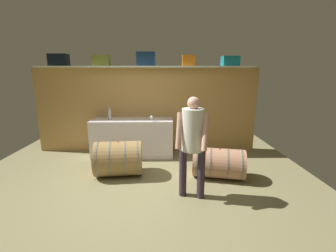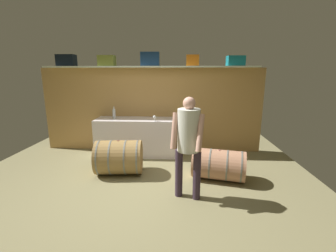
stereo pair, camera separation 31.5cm
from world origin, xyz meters
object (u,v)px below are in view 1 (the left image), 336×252
object	(u,v)px
toolcase_teal	(230,61)
wine_barrel_near	(119,158)
toolcase_black	(59,60)
toolcase_navy	(146,59)
wine_bottle_clear	(110,114)
wine_barrel_far	(219,163)
toolcase_olive	(101,61)
wine_glass	(152,117)
work_cabinet	(133,137)
toolcase_orange	(188,61)
winemaker_pouring	(193,138)

from	to	relation	value
toolcase_teal	wine_barrel_near	world-z (taller)	toolcase_teal
toolcase_black	toolcase_navy	xyz separation A→B (m)	(1.98, 0.00, 0.02)
wine_bottle_clear	wine_barrel_far	bearing A→B (deg)	-28.46
toolcase_olive	wine_glass	xyz separation A→B (m)	(1.16, -0.46, -1.24)
toolcase_black	work_cabinet	distance (m)	2.44
toolcase_teal	wine_barrel_far	size ratio (longest dim) A/B	0.37
toolcase_black	toolcase_orange	xyz separation A→B (m)	(2.97, 0.00, -0.01)
toolcase_navy	toolcase_black	bearing A→B (deg)	178.46
toolcase_olive	toolcase_teal	size ratio (longest dim) A/B	0.98
toolcase_black	wine_barrel_far	bearing A→B (deg)	-24.44
toolcase_navy	toolcase_orange	bearing A→B (deg)	-1.54
toolcase_orange	work_cabinet	xyz separation A→B (m)	(-1.32, -0.23, -1.77)
toolcase_navy	wine_barrel_far	distance (m)	2.85
toolcase_teal	work_cabinet	xyz separation A→B (m)	(-2.29, -0.23, -1.76)
toolcase_black	toolcase_teal	bearing A→B (deg)	-0.99
toolcase_black	toolcase_orange	world-z (taller)	toolcase_black
toolcase_orange	wine_barrel_near	bearing A→B (deg)	-134.81
toolcase_navy	wine_glass	distance (m)	1.37
toolcase_teal	wine_bottle_clear	size ratio (longest dim) A/B	1.33
wine_glass	wine_barrel_far	distance (m)	1.79
toolcase_olive	toolcase_navy	xyz separation A→B (m)	(1.01, 0.00, 0.04)
toolcase_teal	work_cabinet	distance (m)	2.90
toolcase_olive	wine_barrel_near	xyz separation A→B (m)	(0.55, -1.34, -1.87)
wine_bottle_clear	toolcase_black	bearing A→B (deg)	167.64
wine_glass	winemaker_pouring	xyz separation A→B (m)	(0.70, -1.71, 0.02)
wine_bottle_clear	wine_glass	bearing A→B (deg)	-12.07
toolcase_teal	wine_bottle_clear	bearing A→B (deg)	-178.06
toolcase_orange	wine_barrel_near	world-z (taller)	toolcase_orange
toolcase_olive	wine_bottle_clear	distance (m)	1.24
toolcase_olive	toolcase_orange	world-z (taller)	toolcase_orange
toolcase_orange	wine_bottle_clear	bearing A→B (deg)	-169.69
toolcase_navy	winemaker_pouring	size ratio (longest dim) A/B	0.27
toolcase_orange	wine_glass	xyz separation A→B (m)	(-0.85, -0.46, -1.24)
toolcase_black	toolcase_teal	distance (m)	3.95
toolcase_navy	toolcase_orange	distance (m)	0.99
toolcase_black	winemaker_pouring	xyz separation A→B (m)	(2.83, -2.17, -1.24)
wine_barrel_near	wine_glass	bearing A→B (deg)	50.89
toolcase_orange	wine_barrel_far	world-z (taller)	toolcase_orange
wine_bottle_clear	winemaker_pouring	world-z (taller)	winemaker_pouring
toolcase_teal	wine_barrel_near	distance (m)	3.34
toolcase_olive	wine_barrel_far	distance (m)	3.46
toolcase_navy	wine_bottle_clear	distance (m)	1.51
toolcase_olive	work_cabinet	distance (m)	1.91
work_cabinet	toolcase_orange	bearing A→B (deg)	9.94
toolcase_teal	wine_bottle_clear	xyz separation A→B (m)	(-2.80, -0.25, -1.19)
toolcase_olive	toolcase_navy	size ratio (longest dim) A/B	0.88
toolcase_teal	wine_bottle_clear	distance (m)	3.05
toolcase_navy	wine_bottle_clear	xyz separation A→B (m)	(-0.84, -0.25, -1.24)
toolcase_orange	toolcase_teal	bearing A→B (deg)	2.46
work_cabinet	wine_glass	size ratio (longest dim) A/B	14.44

